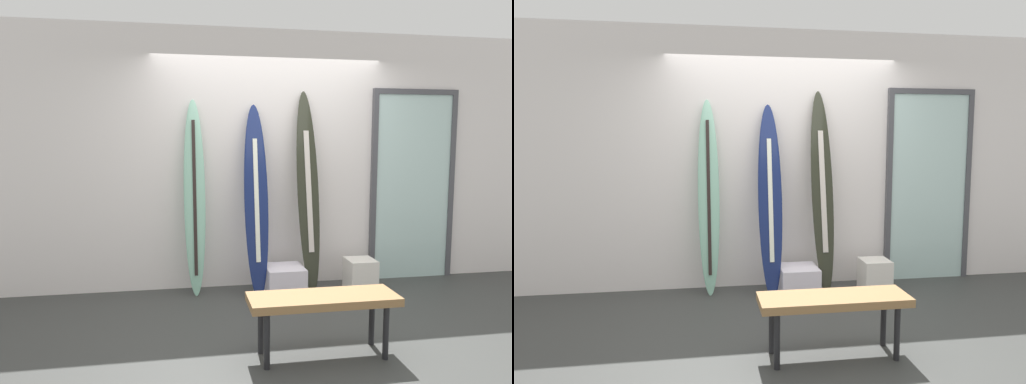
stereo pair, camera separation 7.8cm
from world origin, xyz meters
The scene contains 9 objects.
ground centered at (0.00, 0.00, -0.02)m, with size 8.00×8.00×0.04m, color #373836.
wall_back centered at (0.00, 1.30, 1.40)m, with size 7.20×0.20×2.80m, color silver.
surfboard_seafoam centered at (-0.82, 1.02, 1.00)m, with size 0.23×0.30×2.04m.
surfboard_navy centered at (-0.19, 0.92, 1.00)m, with size 0.27×0.51×2.00m.
surfboard_charcoal centered at (0.38, 0.95, 1.06)m, with size 0.26×0.45×2.15m.
display_block_left centered at (0.10, 0.82, 0.15)m, with size 0.40×0.40×0.30m.
display_block_center centered at (0.93, 0.80, 0.17)m, with size 0.30×0.30×0.35m.
glass_door centered at (1.70, 1.18, 1.13)m, with size 1.03×0.06×2.19m.
bench centered at (0.06, -0.56, 0.41)m, with size 1.11×0.35×0.47m.
Camera 2 is at (-0.87, -3.61, 1.58)m, focal length 31.19 mm.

